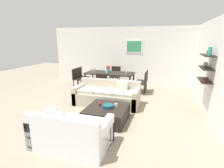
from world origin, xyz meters
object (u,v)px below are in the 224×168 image
at_px(centerpiece_vase, 108,69).
at_px(sofa_beige, 107,96).
at_px(loveseat_white, 71,133).
at_px(dining_chair_right_far, 144,79).
at_px(dining_chair_right_near, 143,82).
at_px(dining_chair_left_near, 77,77).
at_px(wine_glass_right_near, 126,72).
at_px(apple_on_coffee_table, 100,103).
at_px(wine_glass_left_far, 95,69).
at_px(coffee_table, 107,114).
at_px(dining_table, 110,74).
at_px(dining_chair_foot, 103,83).
at_px(dining_chair_head, 115,75).
at_px(wine_glass_left_near, 92,69).
at_px(dining_chair_left_far, 82,75).
at_px(candle_jar, 116,105).
at_px(decorative_bowl, 108,106).
at_px(wine_glass_foot, 107,72).

bearing_deg(centerpiece_vase, sofa_beige, -72.66).
xyz_separation_m(loveseat_white, dining_chair_right_far, (0.88, 4.44, 0.21)).
height_order(dining_chair_right_near, dining_chair_left_near, same).
distance_m(sofa_beige, wine_glass_right_near, 1.72).
height_order(apple_on_coffee_table, wine_glass_left_far, wine_glass_left_far).
bearing_deg(coffee_table, dining_table, 106.45).
bearing_deg(dining_chair_foot, dining_chair_head, 90.00).
distance_m(apple_on_coffee_table, wine_glass_right_near, 2.71).
distance_m(dining_chair_right_near, wine_glass_left_near, 2.19).
distance_m(dining_chair_left_near, wine_glass_right_near, 2.19).
height_order(dining_chair_left_far, dining_chair_foot, same).
xyz_separation_m(candle_jar, wine_glass_left_near, (-1.81, 2.67, 0.46)).
xyz_separation_m(dining_chair_left_near, wine_glass_right_near, (2.16, 0.09, 0.35)).
distance_m(decorative_bowl, candle_jar, 0.22).
relative_size(decorative_bowl, dining_chair_right_near, 0.35).
distance_m(loveseat_white, dining_chair_left_far, 4.87).
distance_m(sofa_beige, apple_on_coffee_table, 1.08).
xyz_separation_m(dining_table, wine_glass_foot, (0.00, -0.41, 0.17)).
xyz_separation_m(sofa_beige, centerpiece_vase, (-0.54, 1.74, 0.62)).
height_order(dining_table, wine_glass_foot, wine_glass_foot).
bearing_deg(sofa_beige, dining_chair_foot, 119.03).
xyz_separation_m(dining_chair_right_far, wine_glass_left_far, (-2.16, -0.09, 0.35)).
bearing_deg(candle_jar, dining_table, 111.11).
distance_m(dining_table, dining_chair_foot, 0.89).
relative_size(decorative_bowl, dining_chair_foot, 0.35).
relative_size(decorative_bowl, dining_chair_head, 0.35).
bearing_deg(dining_chair_foot, wine_glass_left_near, 134.12).
relative_size(sofa_beige, decorative_bowl, 6.77).
distance_m(dining_chair_head, wine_glass_left_near, 1.29).
bearing_deg(dining_chair_left_far, decorative_bowl, -53.38).
xyz_separation_m(apple_on_coffee_table, wine_glass_left_far, (-1.35, 2.90, 0.44)).
distance_m(apple_on_coffee_table, wine_glass_left_far, 3.23).
bearing_deg(dining_chair_head, dining_chair_left_far, -155.01).
bearing_deg(wine_glass_foot, loveseat_white, -81.87).
distance_m(wine_glass_left_near, wine_glass_foot, 0.79).
bearing_deg(dining_chair_head, wine_glass_left_far, -134.12).
xyz_separation_m(dining_table, dining_chair_left_near, (-1.42, -0.21, -0.18)).
bearing_deg(wine_glass_left_far, dining_chair_right_near, -8.58).
bearing_deg(coffee_table, dining_chair_foot, 112.88).
bearing_deg(wine_glass_foot, apple_on_coffee_table, -75.45).
bearing_deg(wine_glass_left_near, sofa_beige, -53.11).
distance_m(dining_chair_head, wine_glass_right_near, 1.28).
relative_size(dining_table, centerpiece_vase, 6.57).
height_order(decorative_bowl, wine_glass_left_far, wine_glass_left_far).
xyz_separation_m(dining_chair_right_near, wine_glass_left_far, (-2.16, 0.33, 0.35)).
height_order(apple_on_coffee_table, dining_chair_left_near, dining_chair_left_near).
relative_size(apple_on_coffee_table, dining_chair_right_far, 0.09).
height_order(dining_chair_right_far, wine_glass_left_near, wine_glass_left_near).
bearing_deg(dining_chair_foot, centerpiece_vase, 94.65).
bearing_deg(coffee_table, sofa_beige, 108.08).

